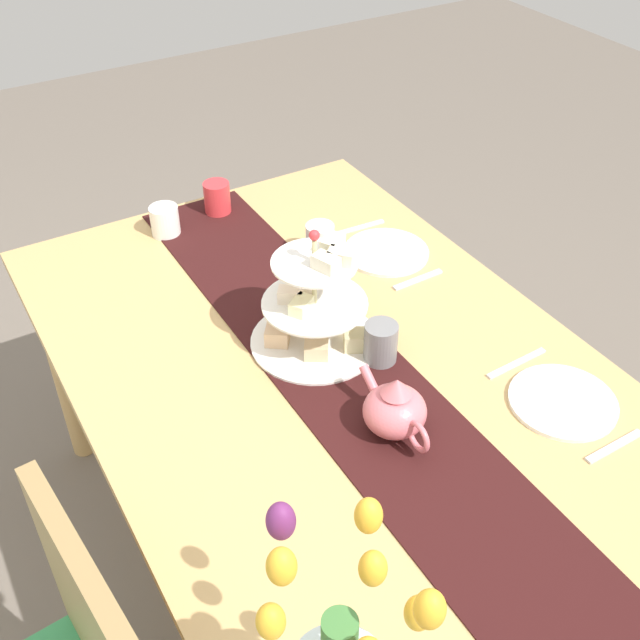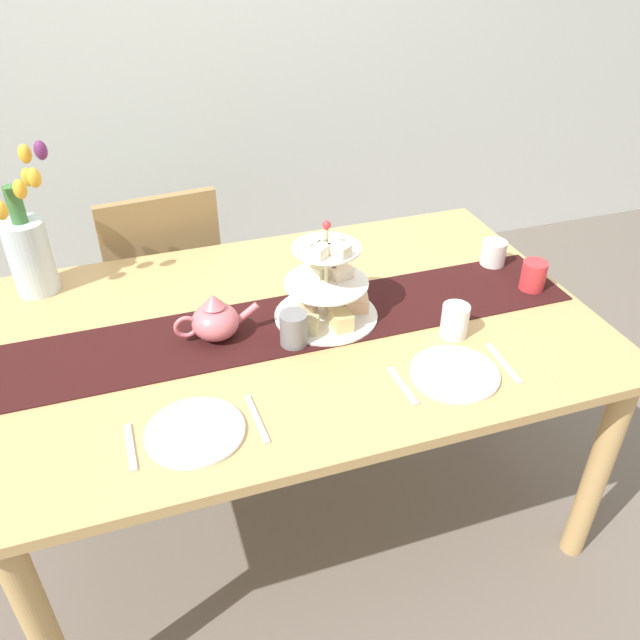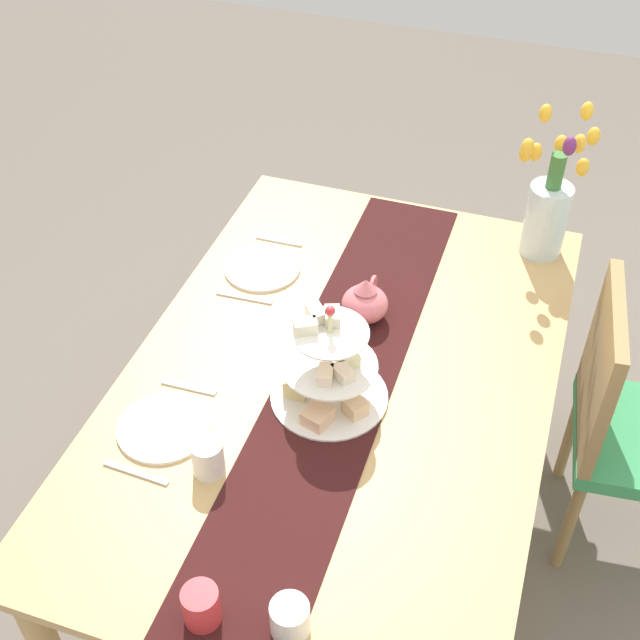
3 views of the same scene
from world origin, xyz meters
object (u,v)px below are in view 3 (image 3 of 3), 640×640
object	(u,v)px
dinner_plate_left	(262,267)
knife_right	(136,473)
dining_table	(339,399)
tulip_vase	(548,206)
mug_grey	(309,343)
mug_white_text	(208,458)
knife_left	(244,298)
cream_jug	(290,619)
teapot	(365,302)
fork_left	(279,241)
mug_orange	(201,606)
chair_left	(628,420)
tiered_cake_stand	(327,374)
fork_right	(189,387)
dinner_plate_right	(163,427)

from	to	relation	value
dinner_plate_left	knife_right	distance (m)	0.81
dining_table	tulip_vase	size ratio (longest dim) A/B	3.68
mug_grey	mug_white_text	distance (m)	0.45
tulip_vase	mug_grey	world-z (taller)	tulip_vase
tulip_vase	mug_white_text	xyz separation A→B (m)	(1.10, -0.62, -0.12)
dinner_plate_left	knife_left	xyz separation A→B (m)	(0.14, 0.00, -0.00)
cream_jug	mug_white_text	xyz separation A→B (m)	(-0.31, -0.32, 0.01)
teapot	fork_left	world-z (taller)	teapot
teapot	fork_left	bearing A→B (deg)	-126.53
mug_orange	chair_left	bearing A→B (deg)	142.06
fork_left	mug_grey	xyz separation A→B (m)	(0.46, 0.26, 0.05)
tiered_cake_stand	knife_right	distance (m)	0.51
tiered_cake_stand	teapot	world-z (taller)	tiered_cake_stand
knife_right	mug_orange	xyz separation A→B (m)	(0.28, 0.30, 0.04)
cream_jug	fork_left	xyz separation A→B (m)	(-1.21, -0.48, -0.04)
teapot	knife_right	bearing A→B (deg)	-27.12
fork_left	knife_right	world-z (taller)	same
chair_left	fork_right	size ratio (longest dim) A/B	6.07
dining_table	teapot	bearing A→B (deg)	180.00
tulip_vase	chair_left	bearing A→B (deg)	42.00
dinner_plate_left	mug_orange	size ratio (longest dim) A/B	2.42
knife_left	fork_right	distance (m)	0.38
mug_orange	teapot	bearing A→B (deg)	176.82
tulip_vase	knife_left	world-z (taller)	tulip_vase
chair_left	tiered_cake_stand	distance (m)	0.94
dinner_plate_left	mug_grey	size ratio (longest dim) A/B	2.42
fork_left	dining_table	bearing A→B (deg)	35.36
tiered_cake_stand	knife_left	world-z (taller)	tiered_cake_stand
tiered_cake_stand	mug_white_text	bearing A→B (deg)	-32.09
dinner_plate_left	knife_right	xyz separation A→B (m)	(0.81, 0.00, -0.00)
cream_jug	knife_left	size ratio (longest dim) A/B	0.50
knife_right	mug_grey	bearing A→B (deg)	152.59
dinner_plate_right	mug_white_text	distance (m)	0.18
tiered_cake_stand	mug_orange	distance (m)	0.65
fork_left	mug_orange	bearing A→B (deg)	13.64
teapot	mug_orange	world-z (taller)	teapot
dining_table	cream_jug	size ratio (longest dim) A/B	19.84
mug_white_text	dining_table	bearing A→B (deg)	153.58
knife_left	knife_right	world-z (taller)	same
chair_left	tulip_vase	xyz separation A→B (m)	(-0.39, -0.35, 0.41)
teapot	mug_grey	xyz separation A→B (m)	(0.20, -0.10, -0.01)
fork_left	knife_right	bearing A→B (deg)	0.00
knife_left	mug_white_text	xyz separation A→B (m)	(0.60, 0.16, 0.04)
chair_left	dinner_plate_left	xyz separation A→B (m)	(-0.03, -1.13, 0.25)
knife_right	mug_white_text	size ratio (longest dim) A/B	1.79
dining_table	fork_left	size ratio (longest dim) A/B	11.24
knife_right	knife_left	bearing A→B (deg)	180.00
cream_jug	knife_left	distance (m)	1.03
mug_grey	mug_white_text	world-z (taller)	mug_grey
chair_left	mug_orange	world-z (taller)	chair_left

